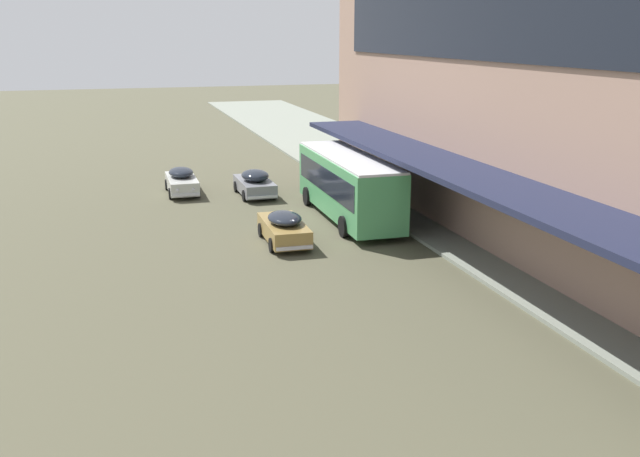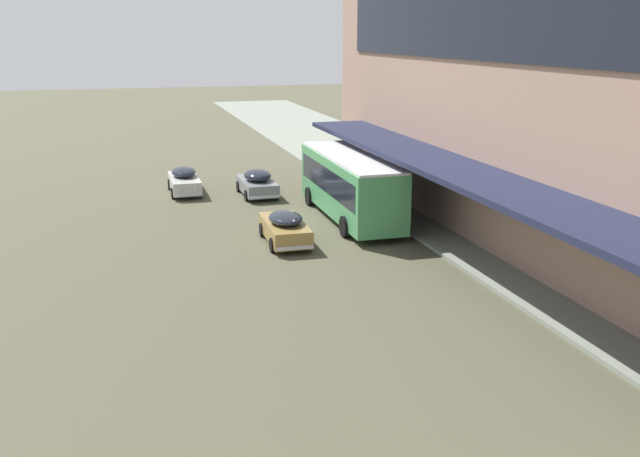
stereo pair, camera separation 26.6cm
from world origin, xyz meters
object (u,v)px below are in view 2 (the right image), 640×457
(sedan_oncoming_rear, at_px, (285,227))
(sedan_far_back, at_px, (257,183))
(transit_bus_kerbside_front, at_px, (350,183))
(sedan_trailing_near, at_px, (184,181))

(sedan_oncoming_rear, height_order, sedan_far_back, sedan_far_back)
(sedan_far_back, bearing_deg, sedan_oncoming_rear, -93.98)
(transit_bus_kerbside_front, distance_m, sedan_oncoming_rear, 5.40)
(transit_bus_kerbside_front, relative_size, sedan_trailing_near, 2.34)
(sedan_trailing_near, distance_m, sedan_oncoming_rear, 12.12)
(sedan_far_back, bearing_deg, transit_bus_kerbside_front, -62.14)
(transit_bus_kerbside_front, distance_m, sedan_trailing_near, 11.24)
(sedan_trailing_near, xyz_separation_m, sedan_oncoming_rear, (3.28, -11.66, -0.02))
(sedan_trailing_near, relative_size, sedan_far_back, 1.01)
(sedan_trailing_near, bearing_deg, sedan_far_back, -24.97)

